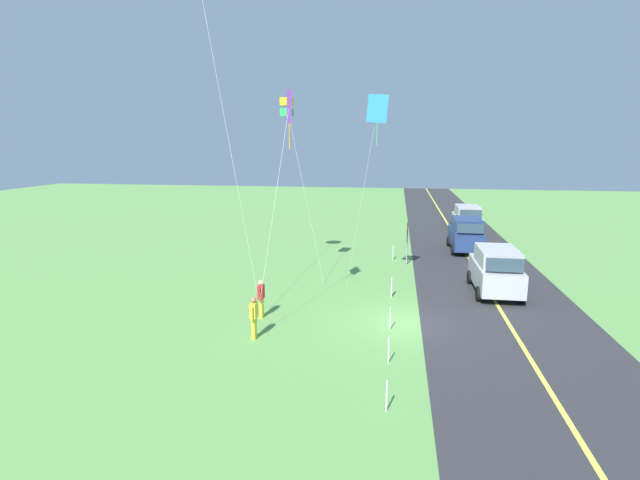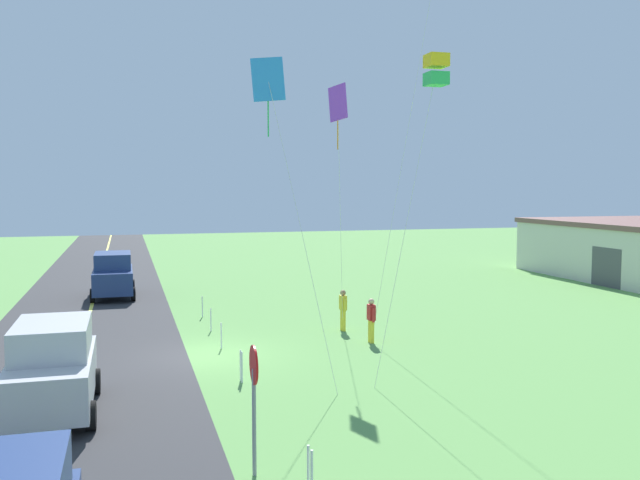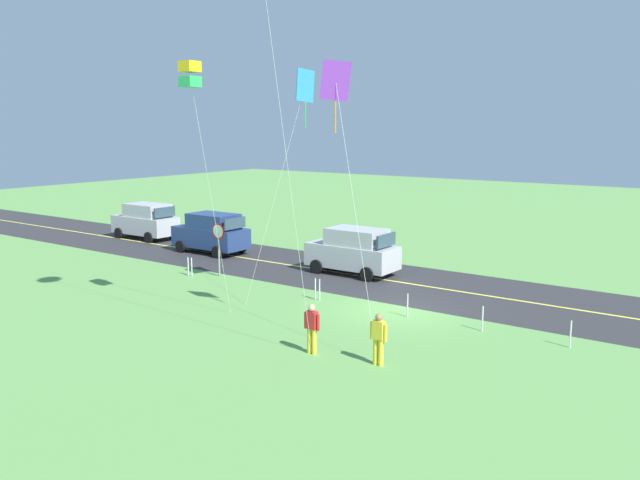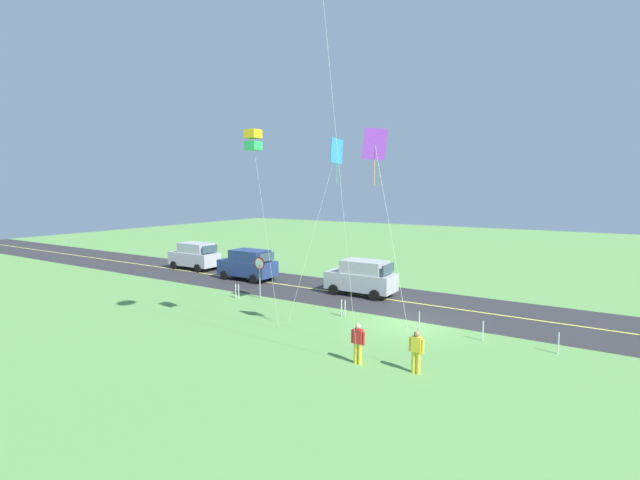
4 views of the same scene
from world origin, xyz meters
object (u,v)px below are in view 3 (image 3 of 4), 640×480
kite_yellow_high (190,75)px  kite_green_far (304,90)px  kite_blue_mid (336,86)px  car_parked_east_far (146,221)px  person_adult_companion (379,337)px  car_suv_foreground (353,251)px  car_parked_east_near (211,233)px  stop_sign (219,239)px  person_adult_near (312,327)px

kite_yellow_high → kite_green_far: size_ratio=1.00×
kite_blue_mid → kite_green_far: 4.80m
car_parked_east_far → kite_blue_mid: kite_blue_mid is taller
person_adult_companion → kite_blue_mid: bearing=150.0°
kite_blue_mid → kite_yellow_high: size_ratio=0.99×
car_parked_east_far → kite_yellow_high: (-15.95, 10.95, 7.63)m
car_suv_foreground → car_parked_east_near: (9.38, 0.15, 0.00)m
car_parked_east_near → car_suv_foreground: bearing=-179.1°
car_suv_foreground → person_adult_companion: size_ratio=2.75×
car_parked_east_near → kite_blue_mid: 18.30m
stop_sign → person_adult_near: size_ratio=1.60×
car_parked_east_far → person_adult_companion: (-23.27, 10.65, -0.29)m
car_suv_foreground → kite_green_far: bearing=103.5°
person_adult_companion → kite_green_far: size_ratio=0.17×
kite_yellow_high → person_adult_near: bearing=179.6°
car_parked_east_far → kite_blue_mid: (-21.08, 9.73, 7.15)m
car_suv_foreground → kite_green_far: (-1.39, 5.76, 7.27)m
stop_sign → kite_blue_mid: kite_blue_mid is taller
person_adult_companion → kite_blue_mid: kite_blue_mid is taller
car_parked_east_far → kite_blue_mid: bearing=155.2°
kite_blue_mid → car_parked_east_near: bearing=-31.5°
kite_yellow_high → kite_green_far: 4.67m
person_adult_near → car_parked_east_far: bearing=-120.2°
stop_sign → kite_green_far: (-6.35, 1.66, 6.63)m
car_parked_east_far → person_adult_companion: size_ratio=2.75×
car_parked_east_far → kite_blue_mid: size_ratio=0.48×
car_parked_east_near → stop_sign: (-4.42, 3.96, 0.65)m
kite_yellow_high → stop_sign: bearing=-51.5°
stop_sign → kite_green_far: kite_green_far is taller
stop_sign → kite_green_far: size_ratio=0.28×
person_adult_companion → kite_blue_mid: size_ratio=0.18×
kite_yellow_high → person_adult_companion: bearing=-177.6°
person_adult_companion → kite_green_far: kite_green_far is taller
car_suv_foreground → kite_green_far: 9.38m
car_parked_east_far → kite_yellow_high: bearing=145.5°
person_adult_companion → kite_green_far: bearing=137.5°
car_parked_east_near → car_parked_east_far: (6.72, -0.94, 0.00)m
car_parked_east_far → person_adult_near: car_parked_east_far is taller
kite_blue_mid → kite_yellow_high: 5.30m
car_parked_east_near → stop_sign: stop_sign is taller
kite_yellow_high → car_suv_foreground: bearing=-90.8°
car_parked_east_far → person_adult_near: bearing=152.4°
car_parked_east_near → person_adult_near: (-14.34, 10.05, -0.29)m
person_adult_near → person_adult_companion: size_ratio=1.00×
person_adult_companion → person_adult_near: bearing=-178.5°
car_suv_foreground → person_adult_companion: (-7.17, 9.85, -0.29)m
kite_blue_mid → person_adult_near: bearing=88.8°
kite_green_far → car_parked_east_near: bearing=-27.5°
person_adult_near → person_adult_companion: 2.24m
car_parked_east_near → stop_sign: 5.97m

